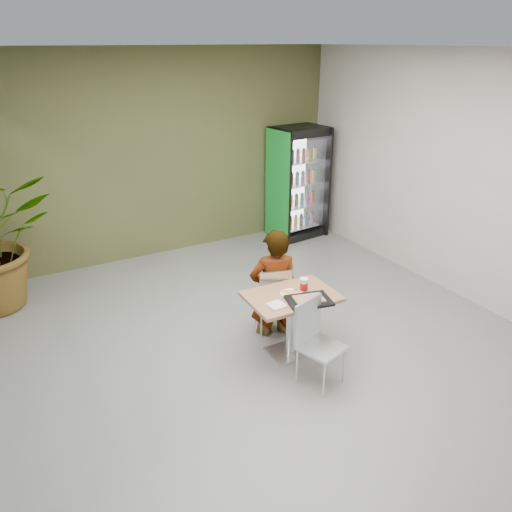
# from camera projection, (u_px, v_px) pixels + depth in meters

# --- Properties ---
(ground) EXTENTS (7.00, 7.00, 0.00)m
(ground) POSITION_uv_depth(u_px,v_px,m) (275.00, 357.00, 5.60)
(ground) COLOR gray
(ground) RESTS_ON ground
(room_envelope) EXTENTS (6.00, 7.00, 3.20)m
(room_envelope) POSITION_uv_depth(u_px,v_px,m) (277.00, 222.00, 4.96)
(room_envelope) COLOR beige
(room_envelope) RESTS_ON ground
(dining_table) EXTENTS (0.98, 0.71, 0.75)m
(dining_table) POSITION_uv_depth(u_px,v_px,m) (291.00, 312.00, 5.44)
(dining_table) COLOR #A46946
(dining_table) RESTS_ON ground
(chair_far) EXTENTS (0.47, 0.48, 0.86)m
(chair_far) POSITION_uv_depth(u_px,v_px,m) (274.00, 296.00, 5.86)
(chair_far) COLOR silver
(chair_far) RESTS_ON ground
(chair_near) EXTENTS (0.50, 0.50, 0.90)m
(chair_near) POSITION_uv_depth(u_px,v_px,m) (315.00, 336.00, 5.03)
(chair_near) COLOR silver
(chair_near) RESTS_ON ground
(seated_woman) EXTENTS (0.68, 0.54, 1.61)m
(seated_woman) POSITION_uv_depth(u_px,v_px,m) (274.00, 294.00, 5.90)
(seated_woman) COLOR black
(seated_woman) RESTS_ON ground
(pizza_plate) EXTENTS (0.33, 0.28, 0.03)m
(pizza_plate) POSITION_uv_depth(u_px,v_px,m) (291.00, 293.00, 5.37)
(pizza_plate) COLOR white
(pizza_plate) RESTS_ON dining_table
(soda_cup) EXTENTS (0.09, 0.09, 0.16)m
(soda_cup) POSITION_uv_depth(u_px,v_px,m) (304.00, 285.00, 5.39)
(soda_cup) COLOR white
(soda_cup) RESTS_ON dining_table
(napkin_stack) EXTENTS (0.17, 0.17, 0.02)m
(napkin_stack) POSITION_uv_depth(u_px,v_px,m) (276.00, 305.00, 5.12)
(napkin_stack) COLOR white
(napkin_stack) RESTS_ON dining_table
(cafeteria_tray) EXTENTS (0.52, 0.43, 0.03)m
(cafeteria_tray) POSITION_uv_depth(u_px,v_px,m) (309.00, 301.00, 5.21)
(cafeteria_tray) COLOR black
(cafeteria_tray) RESTS_ON dining_table
(beverage_fridge) EXTENTS (0.94, 0.75, 1.92)m
(beverage_fridge) POSITION_uv_depth(u_px,v_px,m) (298.00, 183.00, 8.75)
(beverage_fridge) COLOR black
(beverage_fridge) RESTS_ON ground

